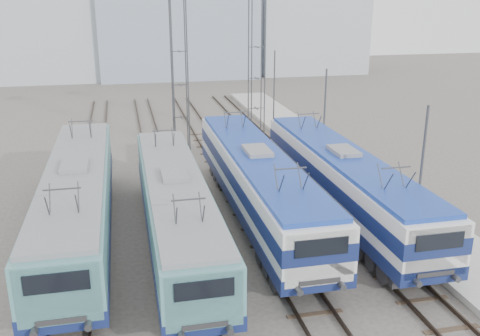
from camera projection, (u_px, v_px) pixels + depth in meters
name	position (u px, v px, depth m)	size (l,w,h in m)	color
ground	(245.00, 294.00, 21.68)	(160.00, 160.00, 0.00)	#514C47
platform	(384.00, 200.00, 31.16)	(4.00, 70.00, 0.30)	#9E9E99
locomotive_far_left	(78.00, 198.00, 25.40)	(2.96, 18.69, 3.52)	#131F51
locomotive_center_left	(176.00, 206.00, 24.81)	(2.78, 17.57, 3.31)	#131F51
locomotive_center_right	(258.00, 180.00, 27.76)	(2.95, 18.68, 3.51)	#131F51
locomotive_far_right	(343.00, 179.00, 28.13)	(2.87, 18.12, 3.41)	#131F51
catenary_tower_west	(179.00, 63.00, 40.02)	(4.50, 1.20, 12.00)	#3F4247
catenary_tower_east	(257.00, 58.00, 43.22)	(4.50, 1.20, 12.00)	#3F4247
mast_front	(420.00, 181.00, 24.22)	(0.12, 0.12, 7.00)	#3F4247
mast_mid	(324.00, 122.00, 35.36)	(0.12, 0.12, 7.00)	#3F4247
mast_rear	(274.00, 91.00, 46.49)	(0.12, 0.12, 7.00)	#3F4247
building_west	(46.00, 28.00, 74.13)	(18.00, 12.00, 14.00)	#9DA7B0
building_center	(176.00, 12.00, 77.22)	(22.00, 14.00, 18.00)	#8390A4
building_east	(306.00, 32.00, 82.28)	(16.00, 12.00, 12.00)	#9DA7B0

